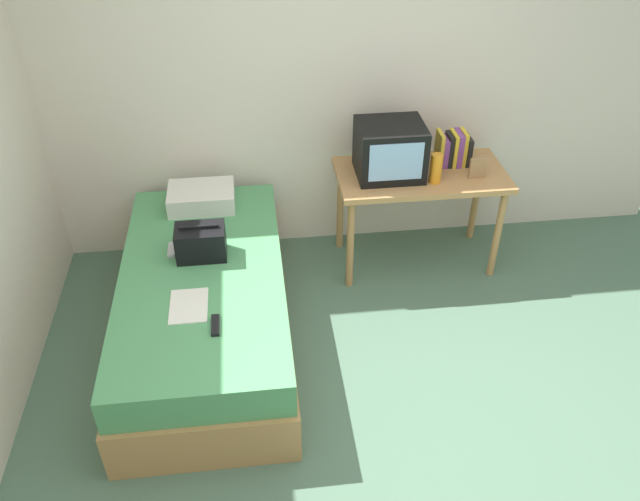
{
  "coord_description": "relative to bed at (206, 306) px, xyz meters",
  "views": [
    {
      "loc": [
        -0.55,
        -2.17,
        2.91
      ],
      "look_at": [
        -0.17,
        1.01,
        0.56
      ],
      "focal_mm": 35.97,
      "sensor_mm": 36.0,
      "label": 1
    }
  ],
  "objects": [
    {
      "name": "ground_plane",
      "position": [
        0.9,
        -0.9,
        -0.27
      ],
      "size": [
        8.0,
        8.0,
        0.0
      ],
      "primitive_type": "plane",
      "color": "#4C6B56"
    },
    {
      "name": "wall_back",
      "position": [
        0.9,
        1.1,
        1.03
      ],
      "size": [
        5.2,
        0.1,
        2.6
      ],
      "primitive_type": "cube",
      "color": "beige",
      "rests_on": "ground"
    },
    {
      "name": "bed",
      "position": [
        0.0,
        0.0,
        0.0
      ],
      "size": [
        1.0,
        2.0,
        0.55
      ],
      "color": "#B27F4C",
      "rests_on": "ground"
    },
    {
      "name": "desk",
      "position": [
        1.5,
        0.67,
        0.38
      ],
      "size": [
        1.16,
        0.6,
        0.74
      ],
      "color": "#B27F4C",
      "rests_on": "ground"
    },
    {
      "name": "tv",
      "position": [
        1.27,
        0.68,
        0.66
      ],
      "size": [
        0.44,
        0.39,
        0.36
      ],
      "color": "black",
      "rests_on": "desk"
    },
    {
      "name": "water_bottle",
      "position": [
        1.55,
        0.53,
        0.58
      ],
      "size": [
        0.08,
        0.08,
        0.2
      ],
      "primitive_type": "cylinder",
      "color": "orange",
      "rests_on": "desk"
    },
    {
      "name": "book_row",
      "position": [
        1.74,
        0.77,
        0.59
      ],
      "size": [
        0.23,
        0.16,
        0.24
      ],
      "color": "gold",
      "rests_on": "desk"
    },
    {
      "name": "picture_frame",
      "position": [
        1.84,
        0.56,
        0.55
      ],
      "size": [
        0.11,
        0.02,
        0.14
      ],
      "primitive_type": "cube",
      "color": "#9E754C",
      "rests_on": "desk"
    },
    {
      "name": "pillow",
      "position": [
        -0.01,
        0.74,
        0.34
      ],
      "size": [
        0.45,
        0.32,
        0.13
      ],
      "primitive_type": "cube",
      "color": "silver",
      "rests_on": "bed"
    },
    {
      "name": "handbag",
      "position": [
        0.01,
        0.16,
        0.38
      ],
      "size": [
        0.3,
        0.2,
        0.23
      ],
      "color": "black",
      "rests_on": "bed"
    },
    {
      "name": "magazine",
      "position": [
        -0.06,
        -0.31,
        0.28
      ],
      "size": [
        0.21,
        0.29,
        0.01
      ],
      "primitive_type": "cube",
      "color": "white",
      "rests_on": "bed"
    },
    {
      "name": "remote_dark",
      "position": [
        0.09,
        -0.5,
        0.29
      ],
      "size": [
        0.04,
        0.16,
        0.02
      ],
      "primitive_type": "cube",
      "color": "black",
      "rests_on": "bed"
    },
    {
      "name": "remote_silver",
      "position": [
        -0.19,
        0.22,
        0.29
      ],
      "size": [
        0.04,
        0.14,
        0.02
      ],
      "primitive_type": "cube",
      "color": "#B7B7BC",
      "rests_on": "bed"
    }
  ]
}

